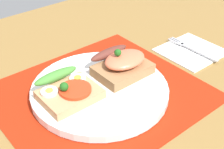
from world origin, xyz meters
The scene contains 7 objects.
ground_plane centered at (0.00, 0.00, -1.60)cm, with size 120.00×90.00×3.20cm, color olive.
placemat centered at (0.00, 0.00, 0.15)cm, with size 37.30×33.57×0.30cm, color #A11F0A.
plate centered at (0.00, 0.00, 1.05)cm, with size 25.96×25.96×1.51cm, color white.
sandwich_egg_tomato centered at (-6.13, 1.49, 3.13)cm, with size 10.11×9.57×3.83cm.
sandwich_salmon centered at (6.39, 1.04, 3.84)cm, with size 10.70×9.22×5.64cm.
napkin centered at (26.34, -0.72, 0.30)cm, with size 13.37×12.55×0.60cm, color white.
fork centered at (26.46, -0.45, 0.76)cm, with size 1.62×13.76×0.32cm.
Camera 1 is at (-29.03, -38.73, 37.63)cm, focal length 51.27 mm.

